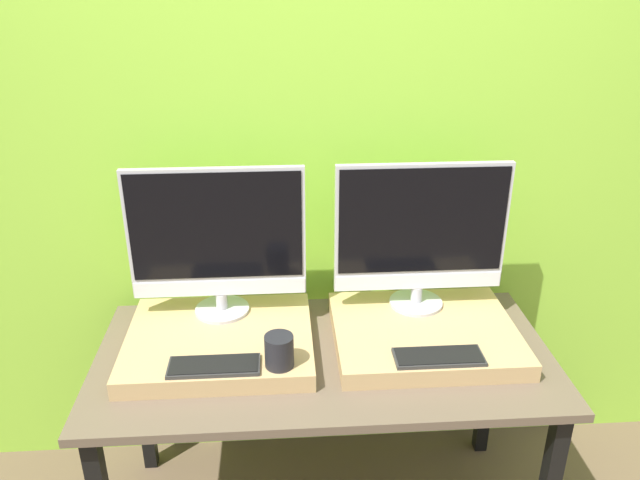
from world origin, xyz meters
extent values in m
cube|color=#8CC638|center=(0.00, 0.79, 1.30)|extent=(8.00, 0.04, 2.60)
cube|color=brown|center=(0.00, 0.36, 0.71)|extent=(1.51, 0.72, 0.03)
cube|color=black|center=(-0.69, 0.66, 0.35)|extent=(0.05, 0.05, 0.69)
cube|color=black|center=(0.69, 0.66, 0.35)|extent=(0.05, 0.05, 0.69)
cube|color=tan|center=(-0.35, 0.41, 0.75)|extent=(0.61, 0.51, 0.06)
cylinder|color=#B2B2B7|center=(-0.35, 0.56, 0.79)|extent=(0.19, 0.19, 0.01)
cylinder|color=#B2B2B7|center=(-0.35, 0.56, 0.83)|extent=(0.04, 0.04, 0.06)
cube|color=#B2B2B7|center=(-0.35, 0.56, 1.08)|extent=(0.59, 0.02, 0.46)
cube|color=black|center=(-0.35, 0.54, 1.11)|extent=(0.57, 0.00, 0.37)
cube|color=silver|center=(-0.35, 0.54, 0.88)|extent=(0.59, 0.00, 0.06)
cube|color=#2D2D2D|center=(-0.35, 0.22, 0.79)|extent=(0.28, 0.11, 0.01)
cube|color=black|center=(-0.35, 0.22, 0.80)|extent=(0.27, 0.09, 0.00)
cylinder|color=black|center=(-0.15, 0.22, 0.84)|extent=(0.09, 0.09, 0.10)
cube|color=tan|center=(0.35, 0.41, 0.75)|extent=(0.61, 0.51, 0.06)
cylinder|color=#B2B2B7|center=(0.35, 0.56, 0.79)|extent=(0.19, 0.19, 0.01)
cylinder|color=#B2B2B7|center=(0.35, 0.56, 0.83)|extent=(0.04, 0.04, 0.06)
cube|color=#B2B2B7|center=(0.35, 0.56, 1.08)|extent=(0.59, 0.02, 0.46)
cube|color=black|center=(0.35, 0.54, 1.11)|extent=(0.57, 0.00, 0.37)
cube|color=silver|center=(0.35, 0.54, 0.88)|extent=(0.59, 0.00, 0.06)
cube|color=#2D2D2D|center=(0.35, 0.22, 0.79)|extent=(0.28, 0.11, 0.01)
cube|color=black|center=(0.35, 0.22, 0.80)|extent=(0.27, 0.09, 0.00)
camera|label=1|loc=(-0.13, -1.37, 1.92)|focal=35.00mm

